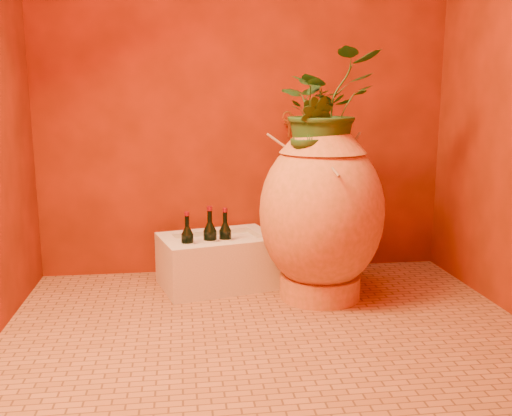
{
  "coord_description": "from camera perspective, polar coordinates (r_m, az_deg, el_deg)",
  "views": [
    {
      "loc": [
        -0.39,
        -2.49,
        1.09
      ],
      "look_at": [
        -0.02,
        0.35,
        0.52
      ],
      "focal_mm": 40.0,
      "sensor_mm": 36.0,
      "label": 1
    }
  ],
  "objects": [
    {
      "name": "wine_bottle_a",
      "position": [
        3.27,
        -3.09,
        -3.32
      ],
      "size": [
        0.07,
        0.07,
        0.3
      ],
      "color": "black",
      "rests_on": "stone_basin"
    },
    {
      "name": "plant_main",
      "position": [
        3.04,
        6.82,
        9.95
      ],
      "size": [
        0.66,
        0.62,
        0.59
      ],
      "primitive_type": "imported",
      "rotation": [
        0.0,
        0.0,
        0.37
      ],
      "color": "#224C1B",
      "rests_on": "amphora"
    },
    {
      "name": "wine_bottle_c",
      "position": [
        3.22,
        -4.61,
        -3.43
      ],
      "size": [
        0.08,
        0.08,
        0.32
      ],
      "color": "black",
      "rests_on": "stone_basin"
    },
    {
      "name": "stone_basin",
      "position": [
        3.33,
        -3.84,
        -5.39
      ],
      "size": [
        0.73,
        0.59,
        0.3
      ],
      "rotation": [
        0.0,
        0.0,
        0.25
      ],
      "color": "beige",
      "rests_on": "floor"
    },
    {
      "name": "amphora",
      "position": [
        3.07,
        6.55,
        -0.4
      ],
      "size": [
        0.86,
        0.86,
        0.96
      ],
      "rotation": [
        0.0,
        0.0,
        0.36
      ],
      "color": "orange",
      "rests_on": "floor"
    },
    {
      "name": "plant_side",
      "position": [
        2.91,
        5.5,
        7.38
      ],
      "size": [
        0.26,
        0.23,
        0.38
      ],
      "primitive_type": "imported",
      "rotation": [
        0.0,
        0.0,
        -0.37
      ],
      "color": "#224C1B",
      "rests_on": "amphora"
    },
    {
      "name": "wine_bottle_b",
      "position": [
        3.22,
        -6.86,
        -3.69
      ],
      "size": [
        0.07,
        0.07,
        0.29
      ],
      "color": "black",
      "rests_on": "stone_basin"
    },
    {
      "name": "wall_back",
      "position": [
        3.51,
        -1.15,
        13.79
      ],
      "size": [
        2.5,
        0.02,
        2.5
      ],
      "primitive_type": "cube",
      "color": "#561A04",
      "rests_on": "ground"
    },
    {
      "name": "floor",
      "position": [
        2.75,
        1.35,
        -12.21
      ],
      "size": [
        2.5,
        2.5,
        0.0
      ],
      "primitive_type": "plane",
      "color": "#975A31",
      "rests_on": "ground"
    },
    {
      "name": "wall_tap",
      "position": [
        3.48,
        3.21,
        8.5
      ],
      "size": [
        0.07,
        0.14,
        0.15
      ],
      "color": "olive",
      "rests_on": "wall_back"
    }
  ]
}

